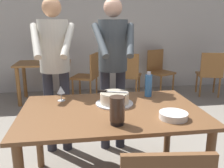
{
  "coord_description": "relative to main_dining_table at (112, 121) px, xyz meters",
  "views": [
    {
      "loc": [
        -0.28,
        -1.9,
        1.47
      ],
      "look_at": [
        0.05,
        0.28,
        0.9
      ],
      "focal_mm": 38.44,
      "sensor_mm": 36.0,
      "label": 1
    }
  ],
  "objects": [
    {
      "name": "main_dining_table",
      "position": [
        0.0,
        0.0,
        0.0
      ],
      "size": [
        1.53,
        0.98,
        0.75
      ],
      "color": "brown",
      "rests_on": "ground_plane"
    },
    {
      "name": "back_wall",
      "position": [
        0.0,
        3.38,
        0.7
      ],
      "size": [
        10.0,
        0.12,
        2.7
      ],
      "primitive_type": "cube",
      "color": "silver",
      "rests_on": "ground_plane"
    },
    {
      "name": "wine_glass_near",
      "position": [
        -0.44,
        0.3,
        0.21
      ],
      "size": [
        0.08,
        0.08,
        0.14
      ],
      "color": "silver",
      "rests_on": "main_dining_table"
    },
    {
      "name": "cake_knife",
      "position": [
        -0.02,
        0.16,
        0.22
      ],
      "size": [
        0.26,
        0.1,
        0.02
      ],
      "color": "silver",
      "rests_on": "cake_on_platter"
    },
    {
      "name": "background_chair_3",
      "position": [
        0.72,
        2.63,
        -0.15
      ],
      "size": [
        0.58,
        0.58,
        0.9
      ],
      "color": "#9E6633",
      "rests_on": "ground_plane"
    },
    {
      "name": "water_bottle",
      "position": [
        0.42,
        0.32,
        0.22
      ],
      "size": [
        0.07,
        0.07,
        0.25
      ],
      "color": "#387AC6",
      "rests_on": "main_dining_table"
    },
    {
      "name": "background_chair_0",
      "position": [
        1.47,
        2.96,
        -0.15
      ],
      "size": [
        0.58,
        0.58,
        0.9
      ],
      "color": "#9E6633",
      "rests_on": "ground_plane"
    },
    {
      "name": "hurricane_lamp",
      "position": [
        -0.01,
        -0.31,
        0.21
      ],
      "size": [
        0.11,
        0.11,
        0.21
      ],
      "color": "black",
      "rests_on": "main_dining_table"
    },
    {
      "name": "background_chair_2",
      "position": [
        -0.06,
        2.68,
        -0.15
      ],
      "size": [
        0.58,
        0.58,
        0.9
      ],
      "color": "#9E6633",
      "rests_on": "ground_plane"
    },
    {
      "name": "background_table",
      "position": [
        -0.9,
        2.68,
        -0.07
      ],
      "size": [
        1.0,
        0.7,
        0.74
      ],
      "color": "#9E6633",
      "rests_on": "ground_plane"
    },
    {
      "name": "cake_on_platter",
      "position": [
        0.05,
        0.13,
        0.16
      ],
      "size": [
        0.34,
        0.34,
        0.11
      ],
      "color": "silver",
      "rests_on": "main_dining_table"
    },
    {
      "name": "background_chair_1",
      "position": [
        2.37,
        2.49,
        -0.15
      ],
      "size": [
        0.54,
        0.54,
        0.9
      ],
      "color": "#9E6633",
      "rests_on": "ground_plane"
    },
    {
      "name": "person_cutting_cake",
      "position": [
        0.12,
        0.7,
        0.43
      ],
      "size": [
        0.47,
        0.55,
        1.72
      ],
      "color": "#2D2D38",
      "rests_on": "ground_plane"
    },
    {
      "name": "person_standing_beside",
      "position": [
        -0.51,
        0.73,
        0.43
      ],
      "size": [
        0.47,
        0.55,
        1.72
      ],
      "color": "#2D2D38",
      "rests_on": "ground_plane"
    },
    {
      "name": "plate_stack",
      "position": [
        0.44,
        -0.27,
        0.13
      ],
      "size": [
        0.22,
        0.22,
        0.05
      ],
      "color": "white",
      "rests_on": "main_dining_table"
    }
  ]
}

